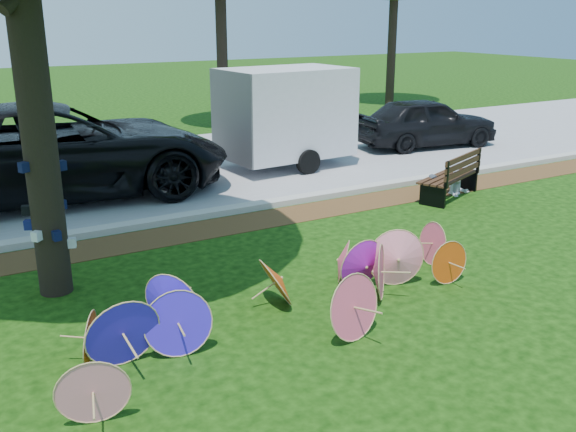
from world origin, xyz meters
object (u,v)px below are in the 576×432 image
Objects in this scene: park_bench at (448,175)px; person_left at (434,175)px; dark_pickup at (426,122)px; cargo_trailer at (286,112)px; black_van at (56,151)px; person_right at (459,171)px; parasol_pile at (290,291)px.

person_left is (-0.35, 0.05, 0.03)m from park_bench.
park_bench is 1.79× the size of person_left.
dark_pickup is 1.37× the size of cargo_trailer.
person_right is at bearing -114.37° from black_van.
dark_pickup is at bearing 66.21° from person_left.
person_right is at bearing 15.97° from person_left.
dark_pickup is at bearing 30.66° from park_bench.
park_bench is 1.73× the size of person_right.
person_left reaches higher than park_bench.
dark_pickup is at bearing -1.58° from cargo_trailer.
person_left is (1.17, -4.12, -0.86)m from cargo_trailer.
park_bench is at bearing -74.08° from cargo_trailer.
dark_pickup reaches higher than park_bench.
park_bench is (7.02, -4.11, -0.51)m from black_van.
black_van is at bearing 126.94° from park_bench.
cargo_trailer is (5.50, 0.06, 0.38)m from black_van.
cargo_trailer is 4.60m from person_right.
dark_pickup is 4.82m from cargo_trailer.
park_bench is (1.52, -4.17, -0.90)m from cargo_trailer.
cargo_trailer is at bearing 100.37° from dark_pickup.
black_van is at bearing 176.49° from cargo_trailer.
park_bench is at bearing 7.84° from person_left.
black_van is 6.79× the size of person_right.
black_van is 3.92× the size of park_bench.
parasol_pile is at bearing -123.42° from cargo_trailer.
black_van reaches higher than person_right.
black_van reaches higher than person_left.
black_van is 5.52m from cargo_trailer.
person_right reaches higher than person_left.
black_van is 8.15m from park_bench.
person_left is at bearing -116.85° from black_van.
parasol_pile is 6.54m from park_bench.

